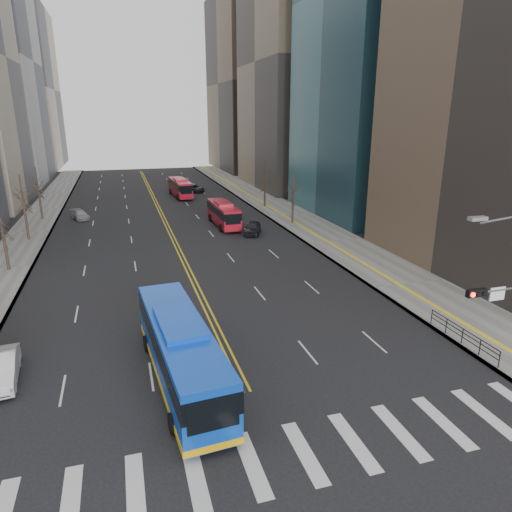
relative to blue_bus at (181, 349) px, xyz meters
The scene contains 15 objects.
ground 7.94m from the blue_bus, 66.36° to the right, with size 220.00×220.00×0.00m, color black.
sidewalk_right 43.21m from the blue_bus, 61.51° to the left, with size 7.00×130.00×0.15m, color gray.
sidewalk_left 40.28m from the blue_bus, 109.47° to the left, with size 5.00×130.00×0.15m, color gray.
crosswalk 7.94m from the blue_bus, 66.36° to the right, with size 26.70×4.00×0.01m.
centerline 48.08m from the blue_bus, 86.31° to the left, with size 0.55×100.00×0.01m.
office_towers 65.35m from the blue_bus, 87.01° to the left, with size 83.00×134.00×58.00m.
pedestrian_railing 17.46m from the blue_bus, ahead, with size 0.06×6.06×1.02m.
street_trees 27.95m from the blue_bus, 98.46° to the left, with size 35.20×47.20×7.60m.
blue_bus is the anchor object (origin of this frame).
red_bus_near 36.06m from the blue_bus, 73.61° to the left, with size 2.64×9.74×3.12m.
red_bus_far 58.38m from the blue_bus, 82.42° to the left, with size 3.10×10.22×3.23m.
car_white 9.87m from the blue_bus, 163.77° to the left, with size 1.62×4.65×1.53m, color silver.
car_dark_mid 32.06m from the blue_bus, 66.88° to the left, with size 1.77×4.41×1.50m, color black.
car_silver 44.75m from the blue_bus, 100.27° to the left, with size 1.68×4.13×1.20m, color gray.
car_dark_far 63.24m from the blue_bus, 80.03° to the left, with size 2.20×4.77×1.32m, color black.
Camera 1 is at (-5.48, -14.94, 13.99)m, focal length 32.00 mm.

